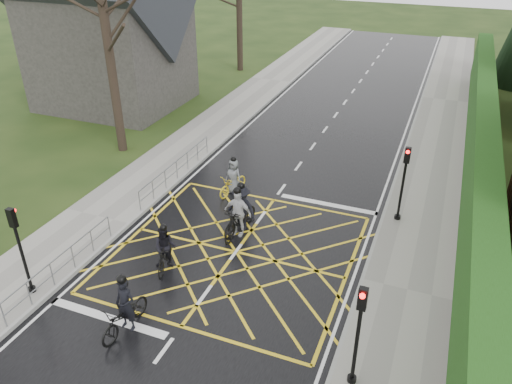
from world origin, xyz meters
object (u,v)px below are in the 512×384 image
Objects in this scene: cyclist_rear at (125,313)px; cyclist_lead at (233,181)px; cyclist_front at (237,218)px; cyclist_mid at (241,213)px; cyclist_back at (165,252)px.

cyclist_rear is 8.61m from cyclist_lead.
cyclist_front is at bearing -49.40° from cyclist_lead.
cyclist_mid reaches higher than cyclist_rear.
cyclist_rear is at bearing -73.18° from cyclist_lead.
cyclist_rear is at bearing -89.72° from cyclist_mid.
cyclist_mid is at bearing 92.28° from cyclist_front.
cyclist_front is 3.23m from cyclist_lead.
cyclist_back is 3.44m from cyclist_mid.
cyclist_back is 3.13m from cyclist_front.
cyclist_rear is 1.13× the size of cyclist_back.
cyclist_mid reaches higher than cyclist_back.
cyclist_mid reaches higher than cyclist_lead.
cyclist_back is 0.82× the size of cyclist_mid.
cyclist_back is at bearing -105.37° from cyclist_mid.
cyclist_mid is 0.35m from cyclist_front.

